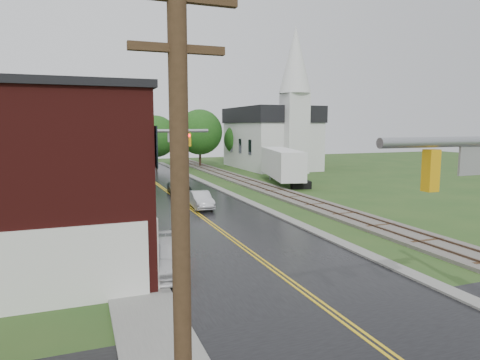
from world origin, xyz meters
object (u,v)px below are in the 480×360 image
utility_pole_b (102,156)px  traffic_signal_far (144,147)px  utility_pole_c (92,143)px  semi_trailer (282,163)px  utility_pole_a (181,251)px  tree_left_e (72,142)px  sedan_silver (200,200)px  church (274,131)px  tree_left_c (16,148)px  suv_dark (179,188)px  pickup_white (164,257)px

utility_pole_b → traffic_signal_far: bearing=56.3°
utility_pole_c → semi_trailer: size_ratio=0.71×
utility_pole_a → utility_pole_b: 22.00m
tree_left_e → sedan_silver: size_ratio=1.98×
church → semi_trailer: (-6.40, -15.91, -3.52)m
tree_left_c → tree_left_e: bearing=50.2°
suv_dark → semi_trailer: size_ratio=0.35×
utility_pole_b → tree_left_c: 19.24m
church → utility_pole_c: bearing=-160.0°
utility_pole_a → traffic_signal_far: bearing=83.0°
traffic_signal_far → utility_pole_a: bearing=-97.0°
utility_pole_c → semi_trailer: utility_pole_c is taller
tree_left_c → church: bearing=22.2°
utility_pole_a → tree_left_c: size_ratio=1.18×
utility_pole_b → utility_pole_c: same height
utility_pole_b → pickup_white: bearing=-78.0°
sedan_silver → utility_pole_b: bearing=-147.2°
sedan_silver → tree_left_c: bearing=139.6°
pickup_white → semi_trailer: 31.31m
traffic_signal_far → utility_pole_b: (-3.33, -5.00, -0.25)m
utility_pole_a → utility_pole_c: same height
traffic_signal_far → utility_pole_b: utility_pole_b is taller
traffic_signal_far → tree_left_e: 19.65m
tree_left_e → pickup_white: tree_left_e is taller
suv_dark → pickup_white: pickup_white is taller
utility_pole_b → semi_trailer: size_ratio=0.71×
pickup_white → semi_trailer: size_ratio=0.37×
suv_dark → sedan_silver: (0.00, -7.73, 0.06)m
semi_trailer → pickup_white: bearing=-126.1°
utility_pole_a → sedan_silver: (7.60, 26.55, -4.04)m
utility_pole_a → church: bearing=63.5°
church → pickup_white: 48.35m
traffic_signal_far → utility_pole_c: size_ratio=0.82×
traffic_signal_far → tree_left_c: tree_left_c is taller
utility_pole_c → tree_left_e: bearing=137.2°
pickup_white → semi_trailer: (18.40, 25.28, 1.63)m
utility_pole_b → tree_left_e: bearing=94.9°
pickup_white → church: bearing=66.9°
tree_left_c → suv_dark: size_ratio=1.72×
sedan_silver → pickup_white: bearing=-109.9°
pickup_white → utility_pole_c: bearing=101.6°
utility_pole_a → utility_pole_c: bearing=90.0°
utility_pole_a → utility_pole_c: size_ratio=1.00×
utility_pole_b → tree_left_c: size_ratio=1.18×
church → pickup_white: (-24.80, -41.19, -5.15)m
church → utility_pole_b: size_ratio=2.22×
traffic_signal_far → utility_pole_c: bearing=101.1°
church → utility_pole_b: (-26.80, -31.74, -1.11)m
traffic_signal_far → tree_left_c: 16.56m
sedan_silver → suv_dark: bearing=91.9°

